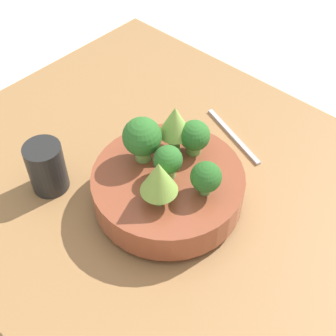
# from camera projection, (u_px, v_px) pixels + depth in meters

# --- Properties ---
(ground_plane) EXTENTS (6.00, 6.00, 0.00)m
(ground_plane) POSITION_uv_depth(u_px,v_px,m) (191.00, 213.00, 0.93)
(ground_plane) COLOR beige
(table) EXTENTS (1.11, 0.80, 0.05)m
(table) POSITION_uv_depth(u_px,v_px,m) (191.00, 206.00, 0.91)
(table) COLOR #9E7042
(table) RESTS_ON ground_plane
(bowl) EXTENTS (0.28, 0.28, 0.08)m
(bowl) POSITION_uv_depth(u_px,v_px,m) (168.00, 187.00, 0.86)
(bowl) COLOR brown
(bowl) RESTS_ON table
(broccoli_floret_right) EXTENTS (0.07, 0.07, 0.09)m
(broccoli_floret_right) POSITION_uv_depth(u_px,v_px,m) (142.00, 138.00, 0.83)
(broccoli_floret_right) COLOR #7AB256
(broccoli_floret_right) RESTS_ON bowl
(broccoli_floret_front) EXTENTS (0.06, 0.06, 0.07)m
(broccoli_floret_front) POSITION_uv_depth(u_px,v_px,m) (195.00, 136.00, 0.85)
(broccoli_floret_front) COLOR #6BA34C
(broccoli_floret_front) RESTS_ON bowl
(romanesco_piece_near) EXTENTS (0.06, 0.06, 0.10)m
(romanesco_piece_near) POSITION_uv_depth(u_px,v_px,m) (175.00, 122.00, 0.84)
(romanesco_piece_near) COLOR #6BA34C
(romanesco_piece_near) RESTS_ON bowl
(broccoli_floret_center) EXTENTS (0.05, 0.05, 0.07)m
(broccoli_floret_center) POSITION_uv_depth(u_px,v_px,m) (168.00, 161.00, 0.81)
(broccoli_floret_center) COLOR #7AB256
(broccoli_floret_center) RESTS_ON bowl
(broccoli_floret_left) EXTENTS (0.05, 0.05, 0.07)m
(broccoli_floret_left) POSITION_uv_depth(u_px,v_px,m) (206.00, 177.00, 0.78)
(broccoli_floret_left) COLOR #609347
(broccoli_floret_left) RESTS_ON bowl
(romanesco_piece_far) EXTENTS (0.06, 0.06, 0.09)m
(romanesco_piece_far) POSITION_uv_depth(u_px,v_px,m) (161.00, 179.00, 0.75)
(romanesco_piece_far) COLOR #6BA34C
(romanesco_piece_far) RESTS_ON bowl
(cup) EXTENTS (0.07, 0.07, 0.10)m
(cup) POSITION_uv_depth(u_px,v_px,m) (47.00, 167.00, 0.88)
(cup) COLOR black
(cup) RESTS_ON table
(fork) EXTENTS (0.18, 0.07, 0.01)m
(fork) POSITION_uv_depth(u_px,v_px,m) (233.00, 136.00, 1.01)
(fork) COLOR #B2B2B7
(fork) RESTS_ON table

